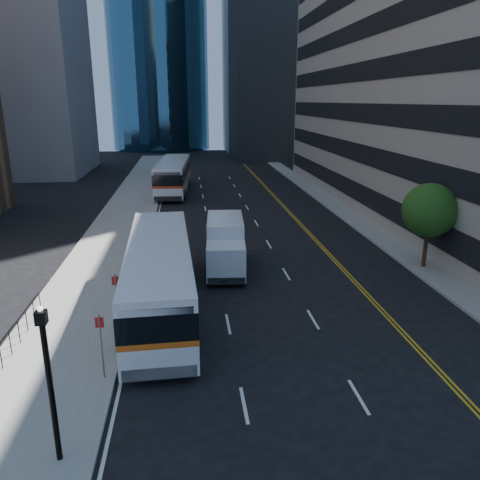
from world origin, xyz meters
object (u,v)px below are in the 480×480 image
at_px(street_tree, 430,210).
at_px(bus_front, 160,275).
at_px(bus_rear, 173,175).
at_px(box_truck, 225,244).
at_px(lamp_post, 49,379).

xyz_separation_m(street_tree, bus_front, (-15.60, -4.18, -1.79)).
distance_m(bus_rear, box_truck, 25.66).
xyz_separation_m(street_tree, box_truck, (-11.99, 1.27, -2.06)).
height_order(lamp_post, bus_front, lamp_post).
relative_size(street_tree, bus_front, 0.38).
height_order(street_tree, lamp_post, street_tree).
bearing_deg(bus_front, lamp_post, -105.92).
height_order(bus_rear, box_truck, bus_rear).
height_order(lamp_post, bus_rear, lamp_post).
relative_size(lamp_post, bus_rear, 0.33).
xyz_separation_m(bus_rear, box_truck, (3.61, -25.41, -0.32)).
distance_m(lamp_post, bus_rear, 40.76).
height_order(street_tree, box_truck, street_tree).
bearing_deg(street_tree, bus_front, -165.01).
distance_m(street_tree, bus_rear, 30.95).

